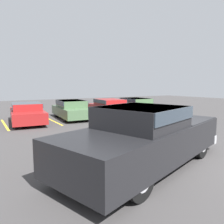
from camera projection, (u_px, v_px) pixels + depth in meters
The scene contains 12 objects.
ground_plane at pixel (185, 159), 6.71m from camera, with size 60.00×60.00×0.00m, color #423F3F.
stall_stripe_a at pixel (5, 125), 12.49m from camera, with size 0.12×4.03×0.01m, color yellow.
stall_stripe_b at pixel (52, 121), 13.90m from camera, with size 0.12×4.03×0.01m, color yellow.
stall_stripe_c at pixel (91, 117), 15.32m from camera, with size 0.12×4.03×0.01m, color yellow.
stall_stripe_d at pixel (124, 115), 16.73m from camera, with size 0.12×4.03×0.01m, color yellow.
stall_stripe_e at pixel (151, 112), 18.14m from camera, with size 0.12×4.03×0.01m, color yellow.
pickup_truck at pixel (147, 136), 6.08m from camera, with size 6.06×3.74×1.70m.
parked_sedan_a at pixel (27, 112), 13.04m from camera, with size 2.16×4.59×1.19m.
parked_sedan_b at pixel (72, 109), 14.77m from camera, with size 2.08×4.37×1.23m.
parked_sedan_c at pixel (110, 107), 15.89m from camera, with size 2.15×4.47×1.23m.
parked_sedan_d at pixel (136, 105), 17.42m from camera, with size 2.20×4.80×1.21m.
wheel_stop_curb at pixel (117, 109), 19.71m from camera, with size 1.72×0.20×0.14m, color #B7B2A8.
Camera 1 is at (-5.27, -4.38, 2.26)m, focal length 35.00 mm.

